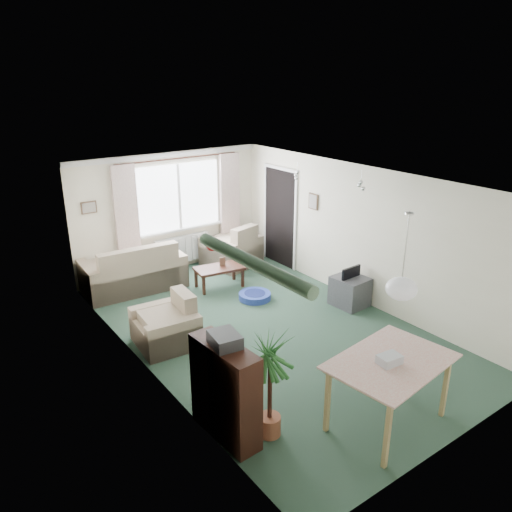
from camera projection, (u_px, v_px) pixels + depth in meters
ground at (267, 329)px, 7.92m from camera, size 6.50×6.50×0.00m
window at (179, 197)px, 9.97m from camera, size 1.80×0.03×1.30m
curtain_rod at (178, 158)px, 9.64m from camera, size 2.60×0.03×0.03m
curtain_left at (127, 218)px, 9.34m from camera, size 0.45×0.08×2.00m
curtain_right at (230, 201)px, 10.60m from camera, size 0.45×0.08×2.00m
radiator at (182, 249)px, 10.32m from camera, size 1.20×0.10×0.55m
doorway at (280, 218)px, 10.33m from camera, size 0.03×0.95×2.00m
pendant_lamp at (401, 289)px, 5.76m from camera, size 0.36×0.36×0.36m
tinsel_garland at (252, 262)px, 4.32m from camera, size 1.60×1.60×0.12m
bauble_cluster_a at (297, 172)px, 8.55m from camera, size 0.20×0.20×0.20m
bauble_cluster_b at (361, 182)px, 7.80m from camera, size 0.20×0.20×0.20m
wall_picture_back at (89, 207)px, 8.96m from camera, size 0.28×0.03×0.22m
wall_picture_right at (313, 201)px, 9.38m from camera, size 0.03×0.24×0.30m
sofa at (133, 266)px, 9.27m from camera, size 1.87×1.06×0.91m
armchair_corner at (231, 244)px, 10.44m from camera, size 1.21×1.17×0.90m
armchair_left at (165, 321)px, 7.35m from camera, size 0.89×0.94×0.78m
coffee_table at (219, 277)px, 9.42m from camera, size 0.95×0.62×0.40m
photo_frame at (222, 261)px, 9.42m from camera, size 0.12×0.03×0.16m
bookshelf at (225, 391)px, 5.43m from camera, size 0.37×0.94×1.13m
hifi_box at (225, 340)px, 5.22m from camera, size 0.32×0.38×0.14m
houseplant at (270, 386)px, 5.40m from camera, size 0.59×0.59×1.27m
dining_table at (388, 393)px, 5.66m from camera, size 1.41×1.03×0.82m
gift_box at (389, 360)px, 5.44m from camera, size 0.27×0.21×0.12m
tv_cube at (350, 291)px, 8.66m from camera, size 0.54×0.59×0.52m
pet_bed at (255, 296)px, 8.95m from camera, size 0.68×0.68×0.12m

